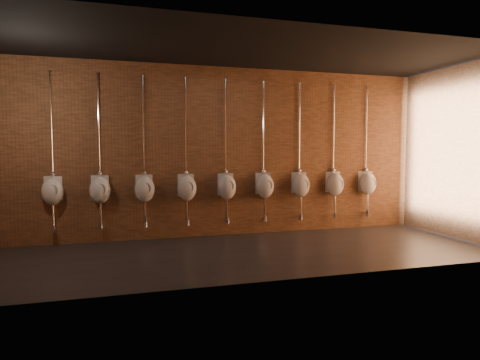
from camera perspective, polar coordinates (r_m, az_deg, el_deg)
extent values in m
plane|color=black|center=(6.87, -0.31, -9.75)|extent=(8.50, 8.50, 0.00)
cube|color=black|center=(6.85, -0.32, 17.22)|extent=(8.50, 3.00, 0.04)
cube|color=brown|center=(8.12, -3.27, 3.76)|extent=(8.50, 0.04, 3.20)
cube|color=brown|center=(5.25, 4.25, 3.63)|extent=(8.50, 0.04, 3.20)
cube|color=brown|center=(8.85, 27.19, 3.35)|extent=(0.04, 3.00, 3.20)
ellipsoid|color=silver|center=(7.87, -23.73, -1.42)|extent=(0.41, 0.37, 0.47)
cube|color=silver|center=(7.98, -23.63, -1.01)|extent=(0.30, 0.10, 0.42)
cylinder|color=#9A9A9A|center=(7.75, -23.84, -1.30)|extent=(0.21, 0.06, 0.21)
cylinder|color=white|center=(7.94, -23.87, 6.74)|extent=(0.02, 0.02, 1.78)
sphere|color=white|center=(7.93, -23.71, 0.72)|extent=(0.08, 0.08, 0.08)
cylinder|color=white|center=(8.04, -24.05, 13.08)|extent=(0.06, 0.06, 0.01)
cylinder|color=white|center=(7.91, -23.65, -4.12)|extent=(0.03, 0.03, 0.40)
cylinder|color=white|center=(7.95, -23.60, -5.99)|extent=(0.08, 0.08, 0.11)
cylinder|color=white|center=(8.03, -23.53, -5.89)|extent=(0.03, 0.15, 0.03)
ellipsoid|color=silver|center=(7.81, -18.18, -1.32)|extent=(0.41, 0.37, 0.47)
cube|color=silver|center=(7.92, -18.16, -0.91)|extent=(0.30, 0.10, 0.42)
cylinder|color=#9A9A9A|center=(7.69, -18.21, -1.19)|extent=(0.21, 0.06, 0.21)
cylinder|color=white|center=(7.88, -18.34, 6.90)|extent=(0.02, 0.02, 1.78)
sphere|color=white|center=(7.87, -18.21, 0.83)|extent=(0.08, 0.08, 0.08)
cylinder|color=white|center=(7.98, -18.48, 13.29)|extent=(0.06, 0.06, 0.01)
cylinder|color=white|center=(7.85, -18.12, -4.05)|extent=(0.03, 0.03, 0.40)
cylinder|color=white|center=(7.89, -18.08, -5.92)|extent=(0.08, 0.08, 0.11)
cylinder|color=white|center=(7.97, -18.06, -5.83)|extent=(0.03, 0.15, 0.03)
ellipsoid|color=silver|center=(7.82, -12.60, -1.21)|extent=(0.41, 0.37, 0.47)
cube|color=silver|center=(7.93, -12.66, -0.80)|extent=(0.30, 0.10, 0.42)
cylinder|color=#9A9A9A|center=(7.70, -12.54, -1.08)|extent=(0.21, 0.06, 0.21)
cylinder|color=white|center=(7.90, -12.77, 7.00)|extent=(0.02, 0.02, 1.78)
sphere|color=white|center=(7.89, -12.67, 0.94)|extent=(0.08, 0.08, 0.08)
cylinder|color=white|center=(8.00, -12.87, 13.38)|extent=(0.06, 0.06, 0.01)
cylinder|color=white|center=(7.87, -12.56, -3.93)|extent=(0.03, 0.03, 0.40)
cylinder|color=white|center=(7.91, -12.53, -5.80)|extent=(0.08, 0.08, 0.11)
cylinder|color=white|center=(7.98, -12.57, -5.71)|extent=(0.03, 0.15, 0.03)
ellipsoid|color=silver|center=(7.91, -7.09, -1.09)|extent=(0.41, 0.37, 0.47)
cube|color=silver|center=(8.02, -7.22, -0.69)|extent=(0.30, 0.10, 0.42)
cylinder|color=#9A9A9A|center=(7.79, -6.95, -0.96)|extent=(0.21, 0.06, 0.21)
cylinder|color=white|center=(7.98, -7.27, 7.03)|extent=(0.02, 0.02, 1.78)
sphere|color=white|center=(7.97, -7.21, 1.04)|extent=(0.08, 0.08, 0.08)
cylinder|color=white|center=(8.08, -7.33, 13.35)|extent=(0.06, 0.06, 0.01)
cylinder|color=white|center=(7.95, -7.07, -3.78)|extent=(0.03, 0.03, 0.40)
cylinder|color=white|center=(7.99, -7.05, -5.63)|extent=(0.08, 0.08, 0.11)
cylinder|color=white|center=(8.07, -7.14, -5.54)|extent=(0.03, 0.15, 0.03)
ellipsoid|color=silver|center=(8.07, -1.75, -0.96)|extent=(0.41, 0.37, 0.47)
cube|color=silver|center=(8.17, -1.95, -0.57)|extent=(0.30, 0.10, 0.42)
cylinder|color=#9A9A9A|center=(7.95, -1.53, -0.83)|extent=(0.21, 0.06, 0.21)
cylinder|color=white|center=(8.14, -1.94, 7.00)|extent=(0.02, 0.02, 1.78)
sphere|color=white|center=(8.13, -1.90, 1.12)|extent=(0.08, 0.08, 0.08)
cylinder|color=white|center=(8.24, -1.95, 13.20)|extent=(0.06, 0.06, 0.01)
cylinder|color=white|center=(8.11, -1.74, -3.60)|extent=(0.03, 0.03, 0.40)
cylinder|color=white|center=(8.15, -1.74, -5.42)|extent=(0.08, 0.08, 0.11)
cylinder|color=white|center=(8.22, -1.88, -5.33)|extent=(0.03, 0.15, 0.03)
ellipsoid|color=silver|center=(8.29, 3.34, -0.83)|extent=(0.41, 0.37, 0.47)
cube|color=silver|center=(8.40, 3.08, -0.45)|extent=(0.30, 0.10, 0.42)
cylinder|color=#9A9A9A|center=(8.18, 3.62, -0.70)|extent=(0.21, 0.06, 0.21)
cylinder|color=white|center=(8.36, 3.15, 6.92)|extent=(0.02, 0.02, 1.78)
sphere|color=white|center=(8.35, 3.16, 1.20)|extent=(0.08, 0.08, 0.08)
cylinder|color=white|center=(8.46, 3.18, 12.95)|extent=(0.06, 0.06, 0.01)
cylinder|color=white|center=(8.33, 3.33, -3.40)|extent=(0.03, 0.03, 0.40)
cylinder|color=white|center=(8.37, 3.33, -5.17)|extent=(0.08, 0.08, 0.11)
cylinder|color=white|center=(8.44, 3.15, -5.09)|extent=(0.03, 0.15, 0.03)
ellipsoid|color=silver|center=(8.58, 8.13, -0.70)|extent=(0.41, 0.37, 0.47)
cube|color=silver|center=(8.68, 7.82, -0.33)|extent=(0.30, 0.10, 0.42)
cylinder|color=#9A9A9A|center=(8.47, 8.46, -0.57)|extent=(0.21, 0.06, 0.21)
cylinder|color=white|center=(8.65, 7.94, 6.79)|extent=(0.02, 0.02, 1.78)
sphere|color=white|center=(8.64, 7.92, 1.26)|extent=(0.08, 0.08, 0.08)
cylinder|color=white|center=(8.74, 8.00, 12.63)|extent=(0.06, 0.06, 0.01)
cylinder|color=white|center=(8.62, 8.10, -3.18)|extent=(0.03, 0.03, 0.40)
cylinder|color=white|center=(8.66, 8.09, -4.90)|extent=(0.08, 0.08, 0.11)
cylinder|color=white|center=(8.73, 7.88, -4.83)|extent=(0.03, 0.15, 0.03)
ellipsoid|color=silver|center=(8.92, 12.58, -0.58)|extent=(0.41, 0.37, 0.47)
cube|color=silver|center=(9.02, 12.23, -0.23)|extent=(0.30, 0.10, 0.42)
cylinder|color=#9A9A9A|center=(8.82, 12.95, -0.45)|extent=(0.21, 0.06, 0.21)
cylinder|color=white|center=(8.99, 12.39, 6.63)|extent=(0.02, 0.02, 1.78)
sphere|color=white|center=(8.98, 12.34, 1.30)|extent=(0.08, 0.08, 0.08)
cylinder|color=white|center=(9.08, 12.48, 12.25)|extent=(0.06, 0.06, 0.01)
cylinder|color=white|center=(8.96, 12.54, -2.96)|extent=(0.03, 0.03, 0.40)
cylinder|color=white|center=(9.00, 12.52, -4.62)|extent=(0.08, 0.08, 0.11)
cylinder|color=white|center=(9.06, 12.28, -4.55)|extent=(0.03, 0.15, 0.03)
ellipsoid|color=silver|center=(9.32, 16.67, -0.46)|extent=(0.41, 0.37, 0.47)
cube|color=silver|center=(9.41, 16.30, -0.13)|extent=(0.30, 0.10, 0.42)
cylinder|color=#9A9A9A|center=(9.22, 17.07, -0.34)|extent=(0.21, 0.06, 0.21)
cylinder|color=white|center=(9.38, 16.49, 6.44)|extent=(0.02, 0.02, 1.78)
sphere|color=white|center=(9.37, 16.43, 1.34)|extent=(0.08, 0.08, 0.08)
cylinder|color=white|center=(9.46, 16.60, 11.84)|extent=(0.06, 0.06, 0.01)
cylinder|color=white|center=(9.35, 16.63, -2.75)|extent=(0.03, 0.03, 0.40)
cylinder|color=white|center=(9.39, 16.59, -4.33)|extent=(0.08, 0.08, 0.11)
cylinder|color=white|center=(9.45, 16.34, -4.27)|extent=(0.03, 0.15, 0.03)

